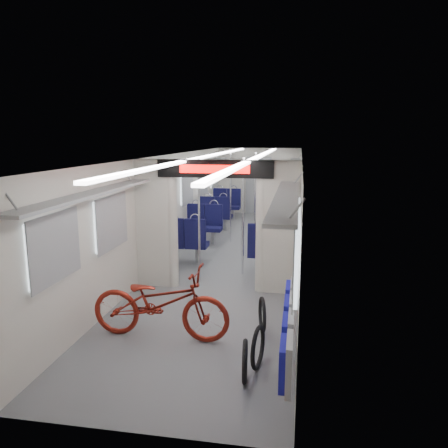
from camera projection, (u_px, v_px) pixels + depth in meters
name	position (u px, v px, depth m)	size (l,w,h in m)	color
carriage	(231.00, 193.00, 9.27)	(12.00, 12.02, 2.31)	#515456
bicycle	(160.00, 303.00, 5.85)	(0.66, 1.90, 1.00)	maroon
flip_bench	(289.00, 327.00, 4.92)	(0.12, 2.09, 0.50)	gray
bike_hoop_a	(245.00, 363.00, 4.83)	(0.49, 0.49, 0.05)	black
bike_hoop_b	(258.00, 349.00, 5.11)	(0.53, 0.53, 0.05)	black
bike_hoop_c	(262.00, 316.00, 6.08)	(0.50, 0.50, 0.05)	black
seat_bay_near_left	(196.00, 230.00, 10.21)	(0.92, 2.12, 1.11)	black
seat_bay_near_right	(275.00, 236.00, 9.50)	(0.95, 2.24, 1.15)	black
seat_bay_far_left	(222.00, 207.00, 13.52)	(0.92, 2.13, 1.12)	black
seat_bay_far_right	(282.00, 211.00, 12.77)	(0.92, 2.13, 1.12)	black
stanchion_near_left	(199.00, 222.00, 8.02)	(0.04, 0.04, 2.30)	silver
stanchion_near_right	(243.00, 217.00, 8.46)	(0.04, 0.04, 2.30)	silver
stanchion_far_left	(231.00, 198.00, 11.12)	(0.04, 0.04, 2.30)	silver
stanchion_far_right	(255.00, 198.00, 11.09)	(0.04, 0.04, 2.30)	silver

